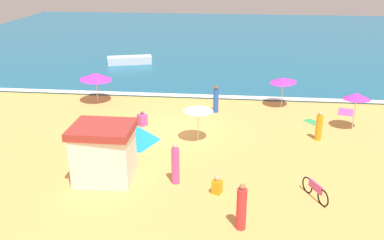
{
  "coord_description": "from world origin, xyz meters",
  "views": [
    {
      "loc": [
        3.19,
        -22.37,
        9.51
      ],
      "look_at": [
        0.85,
        -0.18,
        0.8
      ],
      "focal_mm": 40.19,
      "sensor_mm": 36.0,
      "label": 1
    }
  ],
  "objects_px": {
    "parked_bicycle": "(315,190)",
    "small_boat_0": "(130,60)",
    "beach_umbrella_1": "(96,76)",
    "beachgoer_5": "(142,119)",
    "beachgoer_2": "(175,165)",
    "beachgoer_0": "(216,99)",
    "beachgoer_4": "(217,185)",
    "beach_tent": "(133,134)",
    "lifeguard_cabana": "(104,152)",
    "beach_umbrella_0": "(198,108)",
    "beachgoer_1": "(319,127)",
    "beach_umbrella_2": "(357,96)",
    "beachgoer_6": "(241,208)",
    "beach_umbrella_3": "(283,80)"
  },
  "relations": [
    {
      "from": "lifeguard_cabana",
      "to": "beach_umbrella_0",
      "type": "xyz_separation_m",
      "value": [
        3.76,
        4.55,
        0.57
      ]
    },
    {
      "from": "lifeguard_cabana",
      "to": "beach_tent",
      "type": "bearing_deg",
      "value": 83.99
    },
    {
      "from": "parked_bicycle",
      "to": "beachgoer_4",
      "type": "distance_m",
      "value": 4.04
    },
    {
      "from": "beachgoer_0",
      "to": "beachgoer_2",
      "type": "distance_m",
      "value": 9.31
    },
    {
      "from": "beach_umbrella_0",
      "to": "beach_tent",
      "type": "bearing_deg",
      "value": -166.92
    },
    {
      "from": "beach_umbrella_1",
      "to": "beachgoer_4",
      "type": "relative_size",
      "value": 2.66
    },
    {
      "from": "beach_umbrella_0",
      "to": "small_boat_0",
      "type": "bearing_deg",
      "value": 115.49
    },
    {
      "from": "beachgoer_4",
      "to": "beachgoer_0",
      "type": "bearing_deg",
      "value": 93.37
    },
    {
      "from": "beach_umbrella_0",
      "to": "beachgoer_4",
      "type": "height_order",
      "value": "beach_umbrella_0"
    },
    {
      "from": "beachgoer_1",
      "to": "beach_tent",
      "type": "bearing_deg",
      "value": -170.57
    },
    {
      "from": "beach_umbrella_2",
      "to": "beachgoer_6",
      "type": "height_order",
      "value": "beach_umbrella_2"
    },
    {
      "from": "parked_bicycle",
      "to": "beachgoer_2",
      "type": "height_order",
      "value": "beachgoer_2"
    },
    {
      "from": "beach_umbrella_3",
      "to": "beachgoer_4",
      "type": "bearing_deg",
      "value": -107.89
    },
    {
      "from": "beach_umbrella_0",
      "to": "beachgoer_0",
      "type": "height_order",
      "value": "beach_umbrella_0"
    },
    {
      "from": "beach_umbrella_2",
      "to": "beachgoer_0",
      "type": "height_order",
      "value": "beach_umbrella_2"
    },
    {
      "from": "beach_umbrella_0",
      "to": "small_boat_0",
      "type": "xyz_separation_m",
      "value": [
        -7.71,
        16.17,
        -1.44
      ]
    },
    {
      "from": "beachgoer_6",
      "to": "lifeguard_cabana",
      "type": "bearing_deg",
      "value": 152.44
    },
    {
      "from": "beachgoer_2",
      "to": "beachgoer_4",
      "type": "relative_size",
      "value": 2.22
    },
    {
      "from": "beach_umbrella_1",
      "to": "small_boat_0",
      "type": "height_order",
      "value": "beach_umbrella_1"
    },
    {
      "from": "beachgoer_4",
      "to": "beach_tent",
      "type": "bearing_deg",
      "value": 135.86
    },
    {
      "from": "lifeguard_cabana",
      "to": "beachgoer_2",
      "type": "xyz_separation_m",
      "value": [
        3.19,
        -0.07,
        -0.41
      ]
    },
    {
      "from": "beachgoer_2",
      "to": "beachgoer_0",
      "type": "bearing_deg",
      "value": 82.12
    },
    {
      "from": "beach_umbrella_3",
      "to": "beach_tent",
      "type": "distance_m",
      "value": 10.83
    },
    {
      "from": "lifeguard_cabana",
      "to": "beach_tent",
      "type": "relative_size",
      "value": 0.96
    },
    {
      "from": "beach_umbrella_1",
      "to": "beachgoer_1",
      "type": "distance_m",
      "value": 14.72
    },
    {
      "from": "beach_umbrella_1",
      "to": "beachgoer_4",
      "type": "height_order",
      "value": "beach_umbrella_1"
    },
    {
      "from": "parked_bicycle",
      "to": "beachgoer_5",
      "type": "height_order",
      "value": "beachgoer_5"
    },
    {
      "from": "beach_umbrella_0",
      "to": "beach_umbrella_2",
      "type": "height_order",
      "value": "beach_umbrella_2"
    },
    {
      "from": "parked_bicycle",
      "to": "beachgoer_5",
      "type": "distance_m",
      "value": 11.37
    },
    {
      "from": "parked_bicycle",
      "to": "small_boat_0",
      "type": "distance_m",
      "value": 25.12
    },
    {
      "from": "beachgoer_1",
      "to": "beachgoer_6",
      "type": "relative_size",
      "value": 0.87
    },
    {
      "from": "beach_umbrella_0",
      "to": "beach_umbrella_3",
      "type": "height_order",
      "value": "beach_umbrella_3"
    },
    {
      "from": "beach_umbrella_2",
      "to": "beachgoer_6",
      "type": "bearing_deg",
      "value": -121.98
    },
    {
      "from": "beachgoer_0",
      "to": "beachgoer_6",
      "type": "relative_size",
      "value": 0.95
    },
    {
      "from": "beach_tent",
      "to": "beachgoer_5",
      "type": "xyz_separation_m",
      "value": [
        -0.1,
        2.69,
        -0.21
      ]
    },
    {
      "from": "beach_umbrella_1",
      "to": "beachgoer_5",
      "type": "height_order",
      "value": "beach_umbrella_1"
    },
    {
      "from": "beach_umbrella_2",
      "to": "beachgoer_4",
      "type": "relative_size",
      "value": 2.62
    },
    {
      "from": "parked_bicycle",
      "to": "small_boat_0",
      "type": "xyz_separation_m",
      "value": [
        -13.04,
        21.47,
        0.06
      ]
    },
    {
      "from": "beach_umbrella_0",
      "to": "beachgoer_2",
      "type": "relative_size",
      "value": 1.1
    },
    {
      "from": "beachgoer_5",
      "to": "beachgoer_6",
      "type": "height_order",
      "value": "beachgoer_6"
    },
    {
      "from": "beachgoer_0",
      "to": "beach_umbrella_0",
      "type": "bearing_deg",
      "value": -98.77
    },
    {
      "from": "beachgoer_0",
      "to": "beachgoer_2",
      "type": "height_order",
      "value": "beachgoer_2"
    },
    {
      "from": "beachgoer_4",
      "to": "beachgoer_5",
      "type": "distance_m",
      "value": 8.64
    },
    {
      "from": "beach_umbrella_3",
      "to": "small_boat_0",
      "type": "xyz_separation_m",
      "value": [
        -12.67,
        10.13,
        -1.39
      ]
    },
    {
      "from": "lifeguard_cabana",
      "to": "beachgoer_1",
      "type": "height_order",
      "value": "lifeguard_cabana"
    },
    {
      "from": "beach_tent",
      "to": "small_boat_0",
      "type": "relative_size",
      "value": 0.68
    },
    {
      "from": "lifeguard_cabana",
      "to": "beach_tent",
      "type": "distance_m",
      "value": 3.86
    },
    {
      "from": "beach_umbrella_0",
      "to": "beachgoer_0",
      "type": "relative_size",
      "value": 1.17
    },
    {
      "from": "beach_tent",
      "to": "beachgoer_2",
      "type": "relative_size",
      "value": 1.46
    },
    {
      "from": "beach_umbrella_2",
      "to": "beachgoer_5",
      "type": "height_order",
      "value": "beach_umbrella_2"
    }
  ]
}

